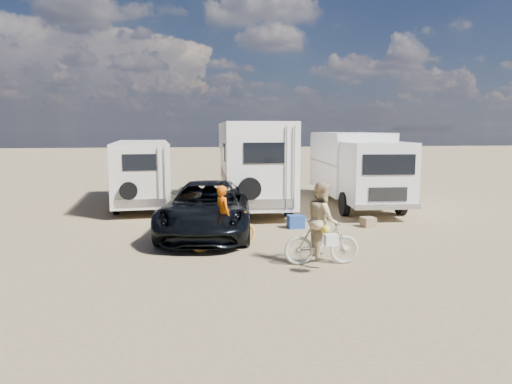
{
  "coord_description": "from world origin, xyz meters",
  "views": [
    {
      "loc": [
        -2.77,
        -12.11,
        3.19
      ],
      "look_at": [
        -0.89,
        1.64,
        1.3
      ],
      "focal_mm": 32.64,
      "sensor_mm": 36.0,
      "label": 1
    }
  ],
  "objects": [
    {
      "name": "rv_main",
      "position": [
        -0.36,
        6.67,
        1.72
      ],
      "size": [
        2.62,
        7.64,
        3.44
      ],
      "primitive_type": null,
      "rotation": [
        0.0,
        0.0,
        -0.03
      ],
      "color": "silver",
      "rests_on": "ground"
    },
    {
      "name": "bike_parked",
      "position": [
        5.16,
        5.91,
        0.48
      ],
      "size": [
        1.85,
        0.73,
        0.96
      ],
      "primitive_type": "imported",
      "rotation": [
        0.0,
        0.0,
        1.62
      ],
      "color": "black",
      "rests_on": "ground"
    },
    {
      "name": "cooler",
      "position": [
        0.51,
        2.36,
        0.21
      ],
      "size": [
        0.56,
        0.43,
        0.42
      ],
      "primitive_type": "cube",
      "rotation": [
        0.0,
        0.0,
        0.1
      ],
      "color": "navy",
      "rests_on": "ground"
    },
    {
      "name": "box_truck",
      "position": [
        3.95,
        6.39,
        1.51
      ],
      "size": [
        2.84,
        7.65,
        3.03
      ],
      "primitive_type": null,
      "rotation": [
        0.0,
        0.0,
        -0.06
      ],
      "color": "white",
      "rests_on": "ground"
    },
    {
      "name": "crate",
      "position": [
        2.9,
        2.21,
        0.16
      ],
      "size": [
        0.48,
        0.48,
        0.32
      ],
      "primitive_type": "cube",
      "rotation": [
        0.0,
        0.0,
        0.21
      ],
      "color": "#826648",
      "rests_on": "ground"
    },
    {
      "name": "rider_woman",
      "position": [
        0.22,
        -1.73,
        0.9
      ],
      "size": [
        0.72,
        0.9,
        1.79
      ],
      "primitive_type": "imported",
      "rotation": [
        0.0,
        0.0,
        1.53
      ],
      "color": "tan",
      "rests_on": "ground"
    },
    {
      "name": "bike_man",
      "position": [
        -1.99,
        0.02,
        0.51
      ],
      "size": [
        2.05,
        1.38,
        1.02
      ],
      "primitive_type": "imported",
      "rotation": [
        0.0,
        0.0,
        1.97
      ],
      "color": "orange",
      "rests_on": "ground"
    },
    {
      "name": "bike_woman",
      "position": [
        0.22,
        -1.73,
        0.54
      ],
      "size": [
        1.8,
        0.58,
        1.07
      ],
      "primitive_type": "imported",
      "rotation": [
        0.0,
        0.0,
        1.53
      ],
      "color": "#B5BCA3",
      "rests_on": "ground"
    },
    {
      "name": "rider_man",
      "position": [
        -1.99,
        0.02,
        0.77
      ],
      "size": [
        0.56,
        0.66,
        1.53
      ],
      "primitive_type": "imported",
      "rotation": [
        0.0,
        0.0,
        1.97
      ],
      "color": "#C94F06",
      "rests_on": "ground"
    },
    {
      "name": "ground",
      "position": [
        0.0,
        0.0,
        0.0
      ],
      "size": [
        140.0,
        140.0,
        0.0
      ],
      "primitive_type": "plane",
      "color": "#947D58",
      "rests_on": "ground"
    },
    {
      "name": "dark_suv",
      "position": [
        -2.33,
        1.94,
        0.79
      ],
      "size": [
        3.35,
        5.98,
        1.58
      ],
      "primitive_type": "imported",
      "rotation": [
        0.0,
        0.0,
        -0.13
      ],
      "color": "black",
      "rests_on": "ground"
    },
    {
      "name": "rv_left",
      "position": [
        -4.85,
        7.65,
        1.33
      ],
      "size": [
        2.61,
        6.7,
        2.65
      ],
      "primitive_type": null,
      "rotation": [
        0.0,
        0.0,
        0.08
      ],
      "color": "silver",
      "rests_on": "ground"
    }
  ]
}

